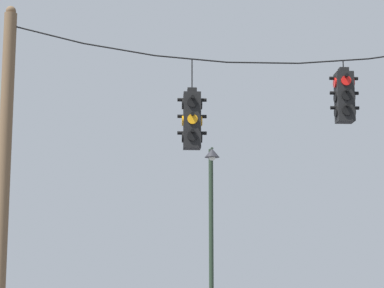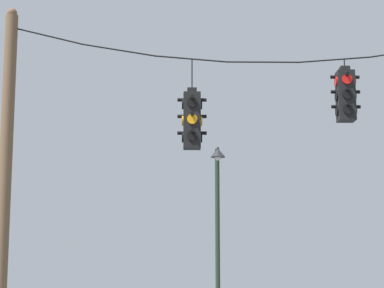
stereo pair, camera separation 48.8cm
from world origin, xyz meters
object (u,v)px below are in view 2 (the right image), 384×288
traffic_light_over_intersection (192,120)px  traffic_light_near_left_pole (346,95)px  street_lamp (218,217)px  utility_pole_left (4,190)px

traffic_light_over_intersection → traffic_light_near_left_pole: size_ratio=1.43×
traffic_light_near_left_pole → street_lamp: 5.67m
street_lamp → traffic_light_over_intersection: bearing=-99.0°
traffic_light_near_left_pole → traffic_light_over_intersection: bearing=180.0°
utility_pole_left → street_lamp: (4.39, 4.74, -0.15)m
utility_pole_left → street_lamp: size_ratio=1.39×
traffic_light_over_intersection → traffic_light_near_left_pole: 3.12m
utility_pole_left → traffic_light_over_intersection: (3.64, -0.00, 1.41)m
traffic_light_near_left_pole → utility_pole_left: bearing=180.0°
traffic_light_over_intersection → street_lamp: (0.75, 4.74, -1.56)m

